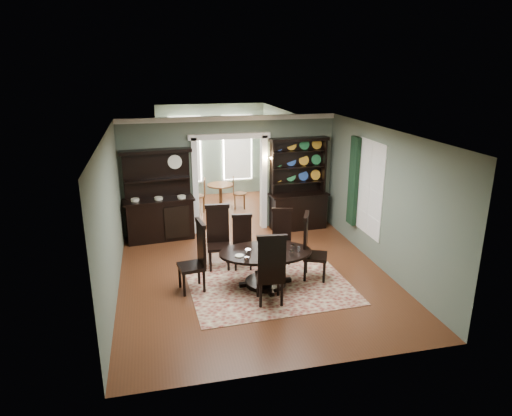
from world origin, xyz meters
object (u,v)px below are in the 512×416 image
(dining_table, at_px, (266,262))
(welsh_dresser, at_px, (298,196))
(parlor_table, at_px, (221,192))
(sideboard, at_px, (159,209))

(dining_table, relative_size, welsh_dresser, 0.80)
(welsh_dresser, xyz_separation_m, parlor_table, (-1.75, 2.20, -0.39))
(sideboard, bearing_deg, parlor_table, 43.60)
(dining_table, bearing_deg, welsh_dresser, 67.15)
(sideboard, xyz_separation_m, welsh_dresser, (3.62, 0.00, 0.09))
(sideboard, distance_m, welsh_dresser, 3.62)
(dining_table, bearing_deg, parlor_table, 96.63)
(parlor_table, bearing_deg, welsh_dresser, -51.53)
(dining_table, height_order, welsh_dresser, welsh_dresser)
(dining_table, height_order, parlor_table, parlor_table)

